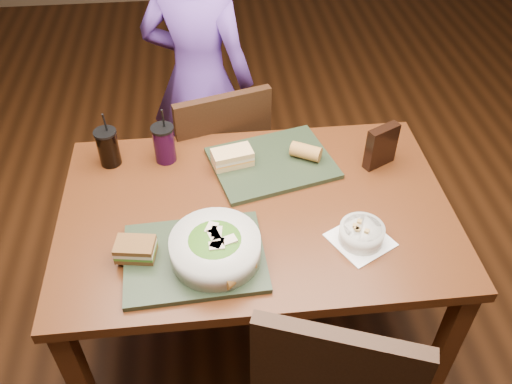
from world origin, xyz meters
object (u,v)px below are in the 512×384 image
Objects in this scene: salad_bowl at (215,247)px; cup_cola at (108,147)px; dining_table at (256,226)px; sandwich_far at (232,157)px; baguette_far at (306,152)px; cup_berry at (164,144)px; chair_far at (225,162)px; diner at (199,81)px; tray_far at (272,163)px; sandwich_near at (136,249)px; baguette_near at (237,272)px; chip_bag at (381,146)px; soup_bowl at (361,233)px; tray_near at (195,258)px.

cup_cola is at bearing 125.11° from salad_bowl.
sandwich_far reaches higher than dining_table.
baguette_far is 0.49× the size of cup_berry.
dining_table is 0.58m from chair_far.
diner is at bearing 118.63° from baguette_far.
tray_far is at bearing -10.75° from cup_berry.
sandwich_near and baguette_near have the same top height.
cup_cola is (-0.50, 0.29, 0.16)m from dining_table.
chair_far is at bearing 123.35° from diner.
chip_bag is at bearing 150.44° from diner.
soup_bowl is (0.23, -0.40, 0.02)m from tray_far.
diner is at bearing 78.86° from sandwich_near.
chair_far is 0.59m from cup_cola.
tray_far is 0.46m from soup_bowl.
tray_near is 2.70× the size of sandwich_far.
tray_far is 1.89× the size of cup_berry.
cup_berry is (-0.09, 0.49, 0.06)m from tray_near.
cup_berry is (-0.16, 0.51, 0.01)m from salad_bowl.
baguette_far is at bearing 51.60° from salad_bowl.
sandwich_far is 1.43× the size of baguette_near.
baguette_far is 0.51m from cup_berry.
cup_berry is at bearing 144.89° from chip_bag.
chair_far is at bearing 118.47° from chip_bag.
baguette_near is 0.60m from baguette_far.
tray_near is 0.52m from soup_bowl.
salad_bowl is at bearing -123.44° from dining_table.
cup_cola is at bearing 124.94° from baguette_near.
cup_cola is (-0.42, -0.26, 0.32)m from chair_far.
chair_far is 5.61× the size of chip_bag.
tray_far is 0.61m from sandwich_near.
cup_cola is at bearing 149.81° from soup_bowl.
chair_far is 5.78× the size of sandwich_far.
tray_near is 0.78m from chip_bag.
baguette_near reaches higher than soup_bowl.
baguette_far is (0.41, 0.43, 0.04)m from tray_near.
diner reaches higher than sandwich_far.
chip_bag is (0.77, -0.11, 0.01)m from cup_berry.
sandwich_near is 0.51m from sandwich_far.
cup_berry reaches higher than soup_bowl.
soup_bowl is at bearing 4.52° from salad_bowl.
dining_table is at bearing -43.70° from cup_berry.
tray_far is (0.16, -0.34, 0.26)m from chair_far.
tray_far is at bearing 71.88° from baguette_near.
baguette_far is at bearing 1.12° from sandwich_far.
chair_far is 3.35× the size of salad_bowl.
dining_table is 11.88× the size of baguette_far.
cup_berry is 1.39× the size of chip_bag.
dining_table is 0.25m from tray_far.
cup_berry reaches higher than sandwich_far.
cup_cola is (-0.44, 0.07, 0.03)m from sandwich_far.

